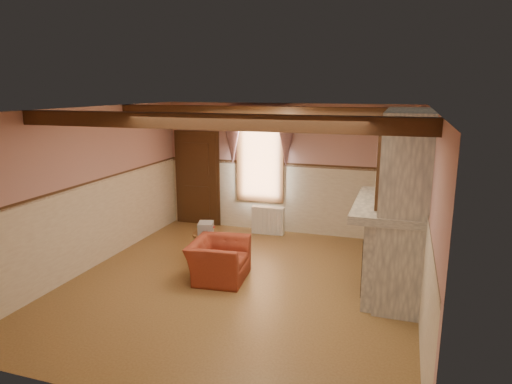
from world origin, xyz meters
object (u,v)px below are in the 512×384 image
(armchair, at_px, (219,260))
(radiator, at_px, (268,220))
(side_table, at_px, (206,248))
(bowl, at_px, (391,201))
(oil_lamp, at_px, (393,184))
(mantel_clock, at_px, (393,188))

(armchair, bearing_deg, radiator, -7.43)
(side_table, xyz_separation_m, bowl, (3.17, -0.29, 1.19))
(armchair, bearing_deg, bowl, -88.87)
(armchair, height_order, radiator, armchair)
(radiator, distance_m, oil_lamp, 3.20)
(armchair, bearing_deg, mantel_clock, -74.42)
(radiator, xyz_separation_m, oil_lamp, (2.57, -1.42, 1.26))
(side_table, height_order, radiator, radiator)
(side_table, xyz_separation_m, mantel_clock, (3.17, 0.42, 1.25))
(armchair, relative_size, mantel_clock, 4.19)
(armchair, relative_size, radiator, 1.44)
(mantel_clock, bearing_deg, side_table, -172.40)
(side_table, relative_size, bowl, 1.55)
(bowl, bearing_deg, mantel_clock, 90.00)
(side_table, distance_m, oil_lamp, 3.46)
(oil_lamp, bearing_deg, bowl, -90.00)
(radiator, relative_size, mantel_clock, 2.92)
(armchair, relative_size, oil_lamp, 3.59)
(mantel_clock, bearing_deg, armchair, -158.84)
(side_table, bearing_deg, armchair, -49.92)
(side_table, bearing_deg, radiator, 73.16)
(bowl, xyz_separation_m, mantel_clock, (0.00, 0.72, 0.06))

